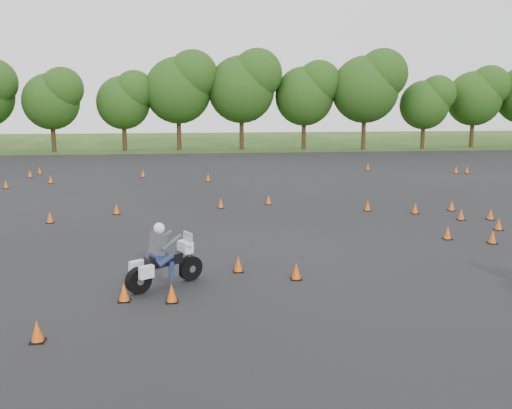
{
  "coord_description": "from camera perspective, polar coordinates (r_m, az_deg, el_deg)",
  "views": [
    {
      "loc": [
        -2.34,
        -16.42,
        5.02
      ],
      "look_at": [
        0.0,
        4.0,
        1.2
      ],
      "focal_mm": 40.0,
      "sensor_mm": 36.0,
      "label": 1
    }
  ],
  "objects": [
    {
      "name": "rider_grey",
      "position": [
        15.55,
        -9.15,
        -4.93
      ],
      "size": [
        2.33,
        1.95,
        1.81
      ],
      "primitive_type": null,
      "rotation": [
        0.0,
        0.0,
        0.62
      ],
      "color": "#3F4347",
      "rests_on": "ground"
    },
    {
      "name": "asphalt_pad",
      "position": [
        23.09,
        -0.56,
        -2.01
      ],
      "size": [
        62.0,
        62.0,
        0.0
      ],
      "primitive_type": "plane",
      "color": "black",
      "rests_on": "ground"
    },
    {
      "name": "traffic_cones",
      "position": [
        22.1,
        -1.0,
        -1.99
      ],
      "size": [
        35.66,
        33.32,
        0.45
      ],
      "color": "#DF5209",
      "rests_on": "asphalt_pad"
    },
    {
      "name": "treeline",
      "position": [
        51.53,
        -1.17,
        10.15
      ],
      "size": [
        87.3,
        32.24,
        11.15
      ],
      "color": "#214313",
      "rests_on": "ground"
    },
    {
      "name": "ground",
      "position": [
        17.33,
        1.51,
        -6.32
      ],
      "size": [
        140.0,
        140.0,
        0.0
      ],
      "primitive_type": "plane",
      "color": "#2D5119",
      "rests_on": "ground"
    }
  ]
}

